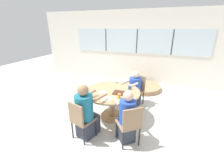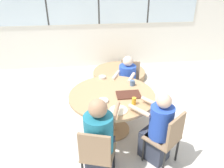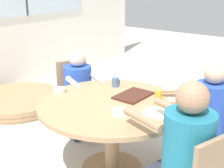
% 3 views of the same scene
% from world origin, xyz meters
% --- Properties ---
extents(dining_table, '(1.37, 1.37, 0.72)m').
position_xyz_m(dining_table, '(0.00, 0.00, 0.58)').
color(dining_table, tan).
rests_on(dining_table, ground_plane).
extents(chair_for_woman_green_shirt, '(0.56, 0.56, 0.86)m').
position_xyz_m(chair_for_woman_green_shirt, '(0.66, -0.83, 0.51)').
color(chair_for_woman_green_shirt, '#937556').
rests_on(chair_for_woman_green_shirt, ground_plane).
extents(chair_for_man_blue_shirt, '(0.53, 0.53, 0.86)m').
position_xyz_m(chair_for_man_blue_shirt, '(0.46, 0.95, 0.51)').
color(chair_for_man_blue_shirt, '#937556').
rests_on(chair_for_man_blue_shirt, ground_plane).
extents(person_woman_green_shirt, '(0.60, 0.64, 1.10)m').
position_xyz_m(person_woman_green_shirt, '(0.55, -0.70, 0.49)').
color(person_woman_green_shirt, '#333847').
rests_on(person_woman_green_shirt, ground_plane).
extents(person_man_blue_shirt, '(0.55, 0.68, 1.03)m').
position_xyz_m(person_man_blue_shirt, '(0.39, 0.80, 0.46)').
color(person_man_blue_shirt, '#333847').
rests_on(person_man_blue_shirt, ground_plane).
extents(person_man_teal_shirt, '(0.53, 0.72, 1.18)m').
position_xyz_m(person_man_teal_shirt, '(-0.26, -0.85, 0.52)').
color(person_man_teal_shirt, '#333847').
rests_on(person_man_teal_shirt, ground_plane).
extents(food_tray_dark, '(0.38, 0.26, 0.02)m').
position_xyz_m(food_tray_dark, '(0.25, -0.07, 0.73)').
color(food_tray_dark, '#472319').
rests_on(food_tray_dark, dining_table).
extents(coffee_mug, '(0.08, 0.08, 0.10)m').
position_xyz_m(coffee_mug, '(0.38, 0.25, 0.77)').
color(coffee_mug, slate).
rests_on(coffee_mug, dining_table).
extents(juice_glass, '(0.06, 0.06, 0.11)m').
position_xyz_m(juice_glass, '(0.28, -0.33, 0.77)').
color(juice_glass, gold).
rests_on(juice_glass, dining_table).
extents(bowl_white_shallow, '(0.13, 0.13, 0.04)m').
position_xyz_m(bowl_white_shallow, '(-0.11, 0.58, 0.74)').
color(bowl_white_shallow, silver).
rests_on(bowl_white_shallow, dining_table).
extents(bowl_cereal, '(0.16, 0.16, 0.03)m').
position_xyz_m(bowl_cereal, '(-0.16, -0.21, 0.74)').
color(bowl_cereal, silver).
rests_on(bowl_cereal, dining_table).
extents(plate_tortillas, '(0.26, 0.26, 0.01)m').
position_xyz_m(plate_tortillas, '(0.04, -0.46, 0.73)').
color(plate_tortillas, beige).
rests_on(plate_tortillas, dining_table).
extents(folded_table_stack, '(1.35, 1.35, 0.15)m').
position_xyz_m(folded_table_stack, '(0.44, 2.11, 0.07)').
color(folded_table_stack, tan).
rests_on(folded_table_stack, ground_plane).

